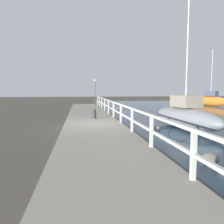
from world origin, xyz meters
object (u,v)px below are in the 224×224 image
at_px(mooring_bollard, 94,114).
at_px(dock_lamp, 95,88).
at_px(sailboat_gray, 185,116).
at_px(sailboat_orange, 211,100).

relative_size(mooring_bollard, dock_lamp, 0.21).
distance_m(mooring_bollard, sailboat_gray, 5.80).
bearing_deg(sailboat_orange, sailboat_gray, -146.93).
relative_size(mooring_bollard, sailboat_orange, 0.08).
distance_m(dock_lamp, sailboat_orange, 16.97).
bearing_deg(dock_lamp, sailboat_gray, -68.36).
bearing_deg(sailboat_orange, mooring_bollard, -162.84).
relative_size(dock_lamp, sailboat_orange, 0.39).
height_order(dock_lamp, sailboat_orange, sailboat_orange).
height_order(dock_lamp, sailboat_gray, sailboat_gray).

